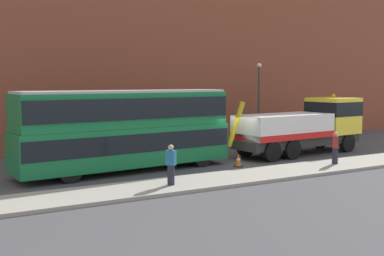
# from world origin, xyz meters

# --- Properties ---
(ground_plane) EXTENTS (120.00, 120.00, 0.00)m
(ground_plane) POSITION_xyz_m (0.00, 0.00, 0.00)
(ground_plane) COLOR #424247
(near_kerb) EXTENTS (60.00, 2.80, 0.15)m
(near_kerb) POSITION_xyz_m (0.00, -4.20, 0.07)
(near_kerb) COLOR gray
(near_kerb) RESTS_ON ground_plane
(building_facade) EXTENTS (60.00, 1.50, 16.00)m
(building_facade) POSITION_xyz_m (0.00, 8.44, 8.07)
(building_facade) COLOR brown
(building_facade) RESTS_ON ground_plane
(recovery_tow_truck) EXTENTS (10.23, 3.38, 3.67)m
(recovery_tow_truck) POSITION_xyz_m (5.65, 0.16, 1.76)
(recovery_tow_truck) COLOR #2D2D2D
(recovery_tow_truck) RESTS_ON ground_plane
(double_decker_bus) EXTENTS (11.18, 3.47, 4.06)m
(double_decker_bus) POSITION_xyz_m (-6.17, 0.12, 2.23)
(double_decker_bus) COLOR #146B38
(double_decker_bus) RESTS_ON ground_plane
(pedestrian_onlooker) EXTENTS (0.45, 0.48, 1.71)m
(pedestrian_onlooker) POSITION_xyz_m (-5.99, -4.40, 0.99)
(pedestrian_onlooker) COLOR #232333
(pedestrian_onlooker) RESTS_ON near_kerb
(pedestrian_bystander) EXTENTS (0.47, 0.46, 1.71)m
(pedestrian_bystander) POSITION_xyz_m (3.91, -4.09, 0.99)
(pedestrian_bystander) COLOR #232333
(pedestrian_bystander) RESTS_ON near_kerb
(traffic_cone_near_bus) EXTENTS (0.36, 0.36, 0.72)m
(traffic_cone_near_bus) POSITION_xyz_m (-0.54, -1.59, 0.34)
(traffic_cone_near_bus) COLOR orange
(traffic_cone_near_bus) RESTS_ON ground_plane
(street_lamp) EXTENTS (0.36, 0.36, 5.83)m
(street_lamp) POSITION_xyz_m (6.82, 6.25, 3.47)
(street_lamp) COLOR #38383D
(street_lamp) RESTS_ON ground_plane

